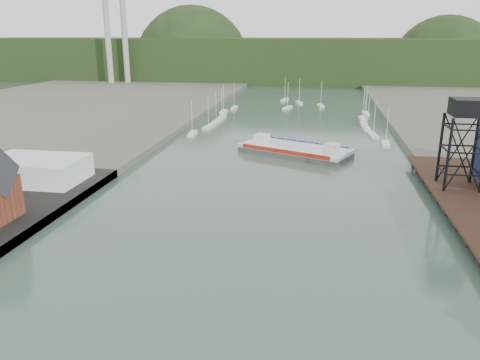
% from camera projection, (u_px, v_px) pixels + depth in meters
% --- Properties ---
extents(white_shed, '(18.00, 12.00, 4.50)m').
position_uv_depth(white_shed, '(36.00, 169.00, 90.22)').
color(white_shed, silver).
rests_on(white_shed, west_quay).
extents(lift_tower, '(6.50, 6.50, 16.00)m').
position_uv_depth(lift_tower, '(467.00, 113.00, 81.68)').
color(lift_tower, black).
rests_on(lift_tower, east_pier).
extents(marina_sailboats, '(57.71, 92.65, 0.90)m').
position_uv_depth(marina_sailboats, '(292.00, 117.00, 167.51)').
color(marina_sailboats, silver).
rests_on(marina_sailboats, ground).
extents(smokestacks, '(11.20, 8.20, 60.00)m').
position_uv_depth(smokestacks, '(116.00, 32.00, 263.97)').
color(smokestacks, '#9D9C98').
rests_on(smokestacks, ground).
extents(distant_hills, '(500.00, 120.00, 80.00)m').
position_uv_depth(distant_hills, '(301.00, 62.00, 318.42)').
color(distant_hills, black).
rests_on(distant_hills, ground).
extents(chain_ferry, '(29.29, 21.25, 3.92)m').
position_uv_depth(chain_ferry, '(295.00, 150.00, 117.13)').
color(chain_ferry, '#464648').
rests_on(chain_ferry, ground).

